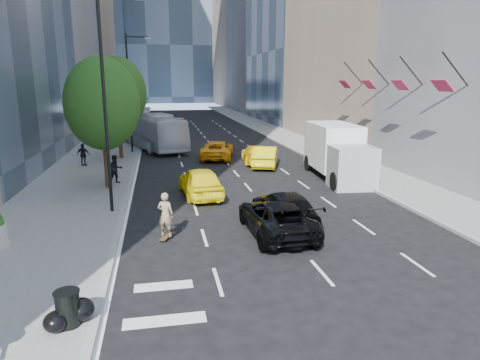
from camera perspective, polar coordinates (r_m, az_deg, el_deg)
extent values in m
plane|color=black|center=(18.06, 3.18, -7.14)|extent=(160.00, 160.00, 0.00)
cube|color=slate|center=(47.10, -16.69, 4.99)|extent=(6.00, 120.00, 0.15)
cube|color=slate|center=(48.94, 6.12, 5.75)|extent=(4.00, 120.00, 0.15)
cube|color=#85725C|center=(118.88, 2.20, 22.12)|extent=(20.00, 24.00, 50.00)
cylinder|color=black|center=(20.60, -17.58, 9.45)|extent=(0.16, 0.16, 10.00)
cylinder|color=black|center=(38.53, -14.57, 11.03)|extent=(0.16, 0.16, 10.00)
cylinder|color=black|center=(38.64, -13.59, 18.08)|extent=(1.80, 0.12, 0.12)
cube|color=#99998C|center=(38.61, -12.18, 18.00)|extent=(0.50, 0.22, 0.15)
cylinder|color=#321F13|center=(26.01, -17.38, 2.48)|extent=(0.30, 0.30, 3.15)
ellipsoid|color=#113E11|center=(25.65, -17.88, 9.64)|extent=(4.20, 4.20, 5.25)
cylinder|color=#321F13|center=(35.84, -15.68, 5.53)|extent=(0.30, 0.30, 3.38)
ellipsoid|color=#113E11|center=(35.58, -16.03, 11.10)|extent=(4.50, 4.50, 5.62)
cylinder|color=#321F13|center=(48.75, -14.46, 7.20)|extent=(0.30, 0.30, 2.93)
ellipsoid|color=#113E11|center=(48.56, -14.66, 10.75)|extent=(3.90, 3.90, 4.88)
cylinder|color=black|center=(56.59, -13.24, 9.18)|extent=(0.14, 0.14, 5.20)
imported|color=black|center=(56.52, -13.32, 10.80)|extent=(2.48, 0.53, 1.00)
cylinder|color=black|center=(25.54, 26.75, 13.09)|extent=(1.75, 0.08, 1.75)
cube|color=#AF284A|center=(25.15, 25.35, 11.31)|extent=(0.64, 1.30, 0.64)
cylinder|color=black|center=(28.84, 21.86, 13.38)|extent=(1.75, 0.08, 1.75)
cube|color=#AF284A|center=(28.50, 20.59, 11.78)|extent=(0.64, 1.30, 0.64)
cylinder|color=black|center=(32.30, 17.99, 13.53)|extent=(1.75, 0.08, 1.75)
cube|color=#AF284A|center=(31.99, 16.83, 12.10)|extent=(0.64, 1.30, 0.64)
cylinder|color=black|center=(35.87, 14.87, 13.62)|extent=(1.75, 0.08, 1.75)
cube|color=#AF284A|center=(35.60, 13.82, 12.31)|extent=(0.64, 1.30, 0.64)
imported|color=#837152|center=(17.38, -9.89, -4.96)|extent=(0.78, 0.67, 1.82)
imported|color=black|center=(17.86, 4.86, -4.97)|extent=(2.51, 5.22, 1.43)
imported|color=black|center=(19.05, 6.00, -3.76)|extent=(2.10, 5.12, 1.48)
imported|color=#FFE90D|center=(23.67, -5.30, -0.22)|extent=(2.36, 4.95, 1.64)
imported|color=#CEBE0A|center=(31.88, 3.43, 3.19)|extent=(3.08, 5.03, 1.56)
imported|color=#FFA10D|center=(35.18, -3.09, 4.05)|extent=(3.55, 5.74, 1.48)
imported|color=yellow|center=(33.24, 2.14, 3.47)|extent=(2.47, 5.01, 1.40)
imported|color=silver|center=(41.54, -11.71, 6.46)|extent=(6.56, 12.15, 3.31)
cube|color=silver|center=(29.39, 12.28, 4.48)|extent=(2.96, 5.16, 2.92)
cube|color=gray|center=(26.11, 14.76, 1.61)|extent=(2.65, 2.35, 2.49)
cylinder|color=black|center=(25.47, 12.63, -0.17)|extent=(0.46, 1.11, 1.08)
cylinder|color=black|center=(26.30, 17.32, -0.04)|extent=(0.46, 1.11, 1.08)
cylinder|color=black|center=(30.93, 9.13, 2.28)|extent=(0.46, 1.11, 1.08)
cylinder|color=black|center=(31.61, 13.11, 2.34)|extent=(0.46, 1.11, 1.08)
imported|color=black|center=(26.98, -16.23, 1.37)|extent=(1.05, 0.97, 1.73)
imported|color=black|center=(33.34, -20.16, 3.19)|extent=(1.05, 0.67, 1.66)
cylinder|color=black|center=(12.11, -21.97, -15.68)|extent=(0.60, 0.60, 0.90)
ellipsoid|color=black|center=(12.32, -20.45, -15.86)|extent=(0.68, 0.75, 0.58)
ellipsoid|color=black|center=(12.08, -23.38, -16.94)|extent=(0.60, 0.66, 0.51)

